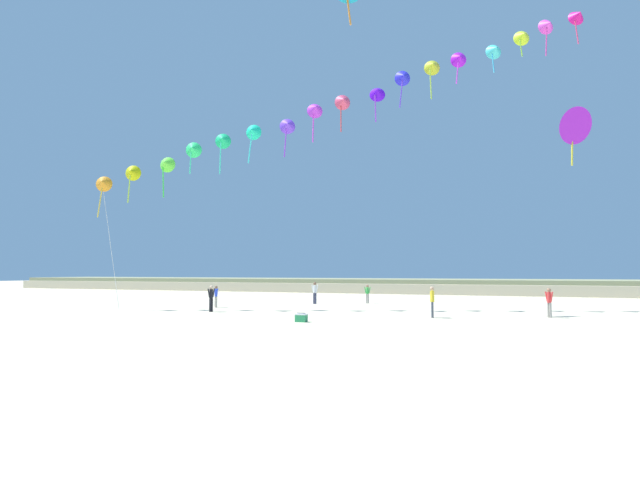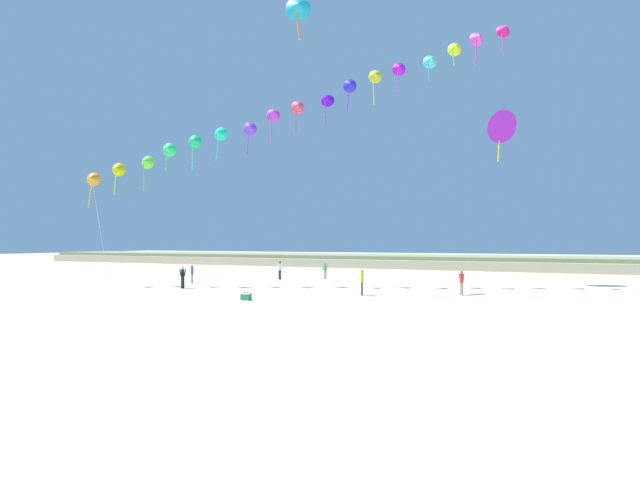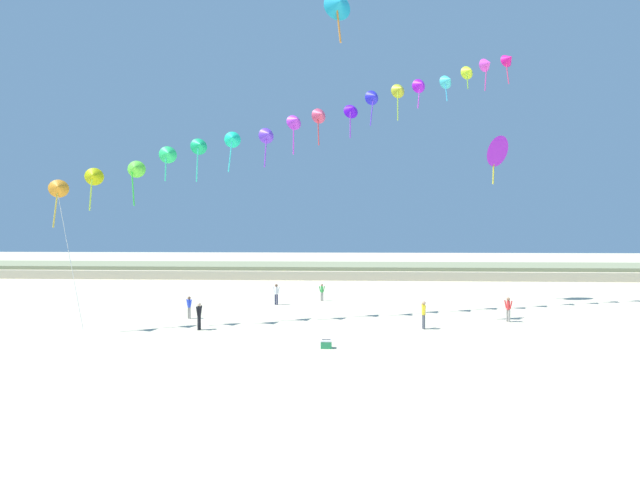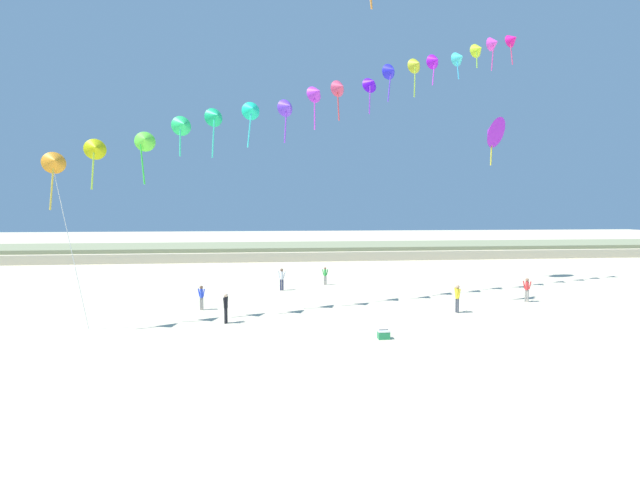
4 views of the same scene
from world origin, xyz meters
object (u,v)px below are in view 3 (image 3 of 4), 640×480
person_far_center (508,308)px  large_kite_low_lead (339,4)px  person_near_left (424,313)px  person_far_right (199,314)px  person_far_left (322,291)px  beach_cooler (326,344)px  person_mid_center (189,306)px  person_near_right (276,293)px  large_kite_mid_trail (494,150)px

person_far_center → large_kite_low_lead: size_ratio=0.47×
person_near_left → person_far_right: bearing=-175.9°
person_far_left → person_far_right: (-7.00, -11.83, 0.10)m
person_near_left → beach_cooler: bearing=-140.7°
person_mid_center → large_kite_low_lead: 22.64m
person_mid_center → large_kite_low_lead: large_kite_low_lead is taller
person_mid_center → person_far_right: person_far_right is taller
person_far_right → large_kite_low_lead: size_ratio=0.48×
beach_cooler → person_far_center: bearing=31.3°
person_near_right → person_mid_center: bearing=-129.9°
person_near_left → large_kite_low_lead: (-5.30, 1.38, 19.96)m
person_mid_center → person_far_right: (1.88, -3.44, 0.08)m
person_near_left → large_kite_low_lead: size_ratio=0.50×
person_near_left → person_far_center: size_ratio=1.05×
large_kite_mid_trail → person_far_center: bearing=-103.6°
person_far_left → beach_cooler: size_ratio=2.62×
person_far_right → large_kite_mid_trail: (22.34, 13.35, 12.44)m
beach_cooler → large_kite_mid_trail: bearing=50.1°
person_near_left → person_far_left: bearing=122.3°
person_near_right → beach_cooler: bearing=-70.8°
person_near_left → person_mid_center: 15.93m
large_kite_low_lead → large_kite_mid_trail: 19.17m
person_mid_center → person_far_right: 3.92m
large_kite_low_lead → large_kite_mid_trail: large_kite_low_lead is taller
person_near_right → person_far_right: 10.17m
person_far_left → large_kite_low_lead: bearing=-80.6°
person_mid_center → large_kite_low_lead: (10.44, -1.06, 20.06)m
person_near_left → person_far_left: person_near_left is taller
person_near_left → person_far_center: person_near_left is taller
person_near_left → person_near_right: bearing=140.8°
person_mid_center → person_near_left: bearing=-8.8°
large_kite_low_lead → beach_cooler: size_ratio=6.04×
large_kite_mid_trail → person_near_left: bearing=-124.5°
person_mid_center → person_far_left: 12.22m
person_near_right → person_far_left: size_ratio=1.15×
large_kite_mid_trail → beach_cooler: bearing=-129.9°
person_near_right → large_kite_low_lead: size_ratio=0.50×
person_near_left → person_mid_center: size_ratio=1.12×
person_near_right → person_far_left: 4.32m
large_kite_mid_trail → person_far_right: bearing=-149.1°
person_mid_center → person_far_center: size_ratio=0.94×
person_far_center → beach_cooler: size_ratio=2.86×
person_near_left → beach_cooler: person_near_left is taller
person_near_right → person_far_center: bearing=-20.3°
person_far_center → large_kite_mid_trail: (2.40, 9.88, 12.46)m
person_far_right → person_far_center: (19.95, 3.47, -0.02)m
person_far_right → large_kite_mid_trail: 28.85m
person_near_right → large_kite_low_lead: (5.27, -7.25, 19.96)m
person_mid_center → person_far_center: 21.83m
large_kite_mid_trail → person_far_left: bearing=-174.3°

